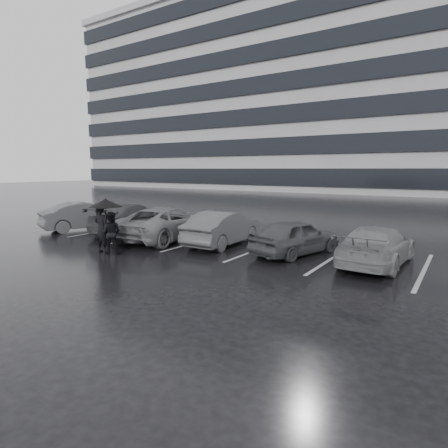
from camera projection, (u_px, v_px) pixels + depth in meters
ground at (209, 260)px, 12.57m from camera, size 160.00×160.00×0.00m
office_building at (269, 100)px, 62.11m from camera, size 61.00×26.00×29.00m
car_main at (296, 237)px, 13.32m from camera, size 2.49×4.02×1.28m
car_west_a at (224, 228)px, 15.04m from camera, size 1.63×4.20×1.36m
car_west_b at (166, 223)px, 16.20m from camera, size 2.98×5.33×1.41m
car_west_c at (131, 218)px, 18.03m from camera, size 2.93×5.08×1.39m
car_west_d at (86, 216)px, 18.75m from camera, size 2.83×4.50×1.40m
car_east at (377, 246)px, 11.86m from camera, size 1.89×4.34×1.24m
pedestrian_left at (102, 229)px, 13.56m from camera, size 0.66×0.45×1.75m
pedestrian_right at (111, 233)px, 13.46m from camera, size 0.92×0.85×1.51m
umbrella at (106, 203)px, 13.52m from camera, size 1.18×1.18×1.99m
stall_stripes at (229, 245)px, 15.07m from camera, size 19.72×5.00×0.00m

